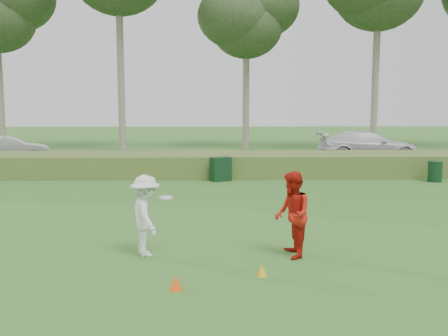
{
  "coord_description": "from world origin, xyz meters",
  "views": [
    {
      "loc": [
        -0.34,
        -9.0,
        2.95
      ],
      "look_at": [
        0.0,
        4.0,
        1.3
      ],
      "focal_mm": 40.0,
      "sensor_mm": 36.0,
      "label": 1
    }
  ],
  "objects_px": {
    "cone_orange": "(176,283)",
    "trash_bin": "(435,171)",
    "player_red": "(292,215)",
    "player_white": "(146,215)",
    "cone_yellow": "(262,270)",
    "car_right": "(368,146)",
    "utility_cabinet": "(221,169)",
    "car_mid": "(8,149)"
  },
  "relations": [
    {
      "from": "cone_orange",
      "to": "trash_bin",
      "type": "distance_m",
      "value": 14.47
    },
    {
      "from": "player_red",
      "to": "cone_orange",
      "type": "relative_size",
      "value": 7.06
    },
    {
      "from": "player_white",
      "to": "cone_yellow",
      "type": "bearing_deg",
      "value": -141.72
    },
    {
      "from": "player_white",
      "to": "player_red",
      "type": "xyz_separation_m",
      "value": [
        2.85,
        -0.19,
        0.04
      ]
    },
    {
      "from": "player_red",
      "to": "car_right",
      "type": "distance_m",
      "value": 17.95
    },
    {
      "from": "utility_cabinet",
      "to": "trash_bin",
      "type": "xyz_separation_m",
      "value": [
        8.28,
        -0.42,
        -0.07
      ]
    },
    {
      "from": "cone_orange",
      "to": "utility_cabinet",
      "type": "height_order",
      "value": "utility_cabinet"
    },
    {
      "from": "player_red",
      "to": "cone_yellow",
      "type": "bearing_deg",
      "value": -35.13
    },
    {
      "from": "cone_yellow",
      "to": "trash_bin",
      "type": "height_order",
      "value": "trash_bin"
    },
    {
      "from": "cone_orange",
      "to": "car_right",
      "type": "bearing_deg",
      "value": 64.21
    },
    {
      "from": "player_white",
      "to": "trash_bin",
      "type": "relative_size",
      "value": 2.0
    },
    {
      "from": "car_mid",
      "to": "car_right",
      "type": "bearing_deg",
      "value": -108.56
    },
    {
      "from": "car_mid",
      "to": "player_red",
      "type": "bearing_deg",
      "value": -164.05
    },
    {
      "from": "trash_bin",
      "to": "car_mid",
      "type": "bearing_deg",
      "value": 160.92
    },
    {
      "from": "car_right",
      "to": "cone_yellow",
      "type": "bearing_deg",
      "value": 159.62
    },
    {
      "from": "player_red",
      "to": "car_mid",
      "type": "height_order",
      "value": "player_red"
    },
    {
      "from": "player_white",
      "to": "car_right",
      "type": "relative_size",
      "value": 0.31
    },
    {
      "from": "trash_bin",
      "to": "car_mid",
      "type": "height_order",
      "value": "car_mid"
    },
    {
      "from": "trash_bin",
      "to": "car_mid",
      "type": "relative_size",
      "value": 0.2
    },
    {
      "from": "cone_orange",
      "to": "car_mid",
      "type": "distance_m",
      "value": 20.19
    },
    {
      "from": "player_red",
      "to": "car_mid",
      "type": "relative_size",
      "value": 0.42
    },
    {
      "from": "cone_yellow",
      "to": "utility_cabinet",
      "type": "relative_size",
      "value": 0.22
    },
    {
      "from": "cone_orange",
      "to": "cone_yellow",
      "type": "xyz_separation_m",
      "value": [
        1.45,
        0.62,
        -0.01
      ]
    },
    {
      "from": "cone_orange",
      "to": "player_white",
      "type": "bearing_deg",
      "value": 110.55
    },
    {
      "from": "car_mid",
      "to": "car_right",
      "type": "distance_m",
      "value": 18.58
    },
    {
      "from": "cone_yellow",
      "to": "utility_cabinet",
      "type": "xyz_separation_m",
      "value": [
        -0.5,
        10.94,
        0.36
      ]
    },
    {
      "from": "cone_orange",
      "to": "cone_yellow",
      "type": "height_order",
      "value": "cone_orange"
    },
    {
      "from": "cone_yellow",
      "to": "car_right",
      "type": "xyz_separation_m",
      "value": [
        7.42,
        17.73,
        0.71
      ]
    },
    {
      "from": "car_right",
      "to": "cone_orange",
      "type": "bearing_deg",
      "value": 156.53
    },
    {
      "from": "cone_yellow",
      "to": "player_white",
      "type": "bearing_deg",
      "value": 149.49
    },
    {
      "from": "player_red",
      "to": "trash_bin",
      "type": "bearing_deg",
      "value": 140.67
    },
    {
      "from": "cone_orange",
      "to": "car_mid",
      "type": "height_order",
      "value": "car_mid"
    },
    {
      "from": "player_white",
      "to": "car_mid",
      "type": "distance_m",
      "value": 18.19
    },
    {
      "from": "trash_bin",
      "to": "player_red",
      "type": "bearing_deg",
      "value": -126.88
    },
    {
      "from": "player_red",
      "to": "car_right",
      "type": "relative_size",
      "value": 0.32
    },
    {
      "from": "player_red",
      "to": "utility_cabinet",
      "type": "relative_size",
      "value": 1.8
    },
    {
      "from": "cone_yellow",
      "to": "car_right",
      "type": "height_order",
      "value": "car_right"
    },
    {
      "from": "utility_cabinet",
      "to": "car_right",
      "type": "height_order",
      "value": "car_right"
    },
    {
      "from": "player_white",
      "to": "cone_orange",
      "type": "relative_size",
      "value": 6.7
    },
    {
      "from": "player_white",
      "to": "trash_bin",
      "type": "height_order",
      "value": "player_white"
    },
    {
      "from": "player_red",
      "to": "car_mid",
      "type": "distance_m",
      "value": 19.9
    },
    {
      "from": "car_right",
      "to": "player_white",
      "type": "bearing_deg",
      "value": 152.14
    }
  ]
}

